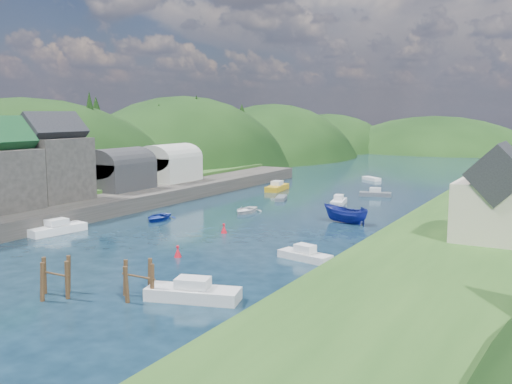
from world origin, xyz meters
The scene contains 13 objects.
ground centered at (0.00, 50.00, 0.00)m, with size 600.00×600.00×0.00m, color black.
hillside_left centered at (-45.00, 75.00, -8.03)m, with size 44.00×245.56×52.00m.
far_hills centered at (1.22, 174.01, -10.80)m, with size 103.00×68.00×44.00m.
hill_trees centered at (-0.25, 65.25, 11.02)m, with size 91.05×150.67×12.52m.
quay_left centered at (-24.00, 20.00, 1.00)m, with size 12.00×110.00×2.00m, color #2D2B28.
terrace_left_grass centered at (-31.00, 20.00, 1.25)m, with size 12.00×110.00×2.50m, color #234719.
boat_sheds centered at (-26.00, 39.00, 5.27)m, with size 7.00×21.00×7.50m.
terrace_right centered at (25.00, 40.00, 1.20)m, with size 16.00×120.00×2.40m, color #234719.
piling_cluster_near centered at (0.19, -1.91, 1.12)m, with size 2.86×2.70×3.39m.
piling_cluster_far centered at (5.65, 0.79, 1.05)m, with size 3.01×2.83×3.24m.
channel_buoy_near centered at (0.97, 11.56, 0.48)m, with size 0.70×0.70×1.10m.
channel_buoy_far centered at (-1.03, 22.60, 0.48)m, with size 0.70×0.70×1.10m.
moored_boats centered at (-2.09, 22.97, 0.61)m, with size 36.59×98.25×2.30m.
Camera 1 is at (32.53, -29.59, 13.30)m, focal length 40.00 mm.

